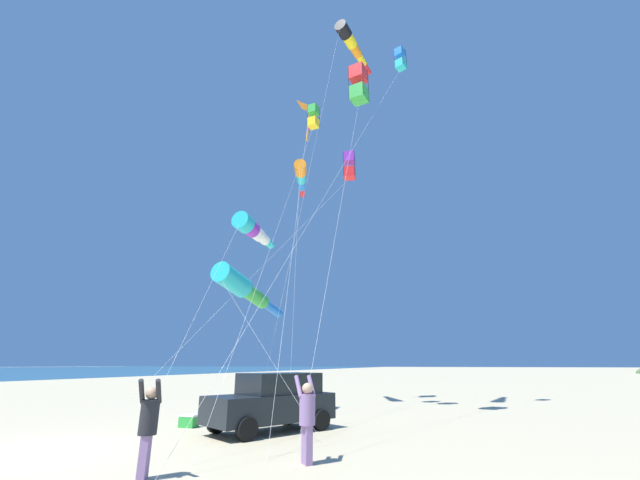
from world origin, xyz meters
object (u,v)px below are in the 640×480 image
(kite_windsock_black_fish_shape, at_px, (351,44))
(kite_delta_striped_overhead, at_px, (310,109))
(person_adult_flyer, at_px, (307,414))
(person_child_green_jacket, at_px, (148,423))
(kite_box_purple_drifting, at_px, (313,117))
(kite_windsock_checkered_midright, at_px, (252,230))
(kite_box_long_streamer_right, at_px, (349,166))
(kite_box_white_trailing, at_px, (359,84))
(kite_windsock_orange_high_right, at_px, (301,176))
(kite_windsock_magenta_far_left, at_px, (244,289))
(parked_car, at_px, (273,401))
(kite_box_red_high_left, at_px, (400,59))
(cooler_box, at_px, (189,421))

(kite_windsock_black_fish_shape, bearing_deg, kite_delta_striped_overhead, -34.02)
(person_adult_flyer, xyz_separation_m, kite_delta_striped_overhead, (4.85, -12.73, 18.21))
(person_child_green_jacket, relative_size, kite_box_purple_drifting, 0.11)
(kite_windsock_checkered_midright, bearing_deg, kite_box_long_streamer_right, -135.36)
(kite_box_white_trailing, relative_size, kite_windsock_checkered_midright, 1.66)
(kite_windsock_orange_high_right, bearing_deg, kite_windsock_checkered_midright, 86.05)
(person_child_green_jacket, xyz_separation_m, kite_box_purple_drifting, (0.95, -12.09, 15.39))
(person_child_green_jacket, xyz_separation_m, kite_windsock_black_fish_shape, (-1.45, -12.44, 20.46))
(kite_box_purple_drifting, bearing_deg, person_adult_flyer, 109.69)
(kite_windsock_magenta_far_left, relative_size, kite_windsock_orange_high_right, 0.48)
(kite_windsock_magenta_far_left, height_order, kite_windsock_checkered_midright, kite_windsock_checkered_midright)
(parked_car, distance_m, kite_box_red_high_left, 21.67)
(person_child_green_jacket, xyz_separation_m, kite_windsock_orange_high_right, (2.50, -14.07, 12.62))
(kite_box_white_trailing, bearing_deg, kite_windsock_checkered_midright, 8.65)
(kite_box_purple_drifting, xyz_separation_m, kite_windsock_orange_high_right, (1.55, -1.97, -2.77))
(cooler_box, relative_size, kite_box_red_high_left, 0.03)
(parked_car, bearing_deg, person_adult_flyer, 125.28)
(cooler_box, distance_m, kite_windsock_orange_high_right, 15.75)
(person_child_green_jacket, bearing_deg, kite_delta_striped_overhead, -81.38)
(cooler_box, bearing_deg, person_child_green_jacket, 119.47)
(person_child_green_jacket, distance_m, kite_windsock_black_fish_shape, 23.99)
(kite_box_long_streamer_right, bearing_deg, kite_box_purple_drifting, 16.17)
(kite_box_purple_drifting, distance_m, kite_windsock_black_fish_shape, 5.62)
(person_child_green_jacket, bearing_deg, kite_windsock_black_fish_shape, -96.67)
(person_child_green_jacket, bearing_deg, kite_windsock_orange_high_right, -79.94)
(person_adult_flyer, xyz_separation_m, kite_windsock_orange_high_right, (5.08, -11.86, 12.60))
(kite_windsock_magenta_far_left, height_order, kite_delta_striped_overhead, kite_delta_striped_overhead)
(cooler_box, height_order, kite_box_long_streamer_right, kite_box_long_streamer_right)
(person_child_green_jacket, height_order, kite_windsock_orange_high_right, kite_windsock_orange_high_right)
(kite_box_purple_drifting, relative_size, kite_windsock_checkered_midright, 1.68)
(parked_car, distance_m, kite_windsock_black_fish_shape, 21.57)
(cooler_box, height_order, kite_windsock_magenta_far_left, kite_windsock_magenta_far_left)
(parked_car, xyz_separation_m, person_child_green_jacket, (-0.10, 6.01, 0.07))
(kite_box_long_streamer_right, bearing_deg, parked_car, 80.16)
(kite_delta_striped_overhead, bearing_deg, kite_windsock_magenta_far_left, 87.52)
(kite_windsock_checkered_midright, height_order, kite_delta_striped_overhead, kite_delta_striped_overhead)
(person_child_green_jacket, bearing_deg, kite_box_purple_drifting, -85.51)
(kite_box_white_trailing, distance_m, kite_windsock_black_fish_shape, 6.29)
(kite_windsock_checkered_midright, bearing_deg, kite_windsock_orange_high_right, -93.95)
(cooler_box, distance_m, kite_windsock_magenta_far_left, 5.51)
(kite_delta_striped_overhead, bearing_deg, kite_box_red_high_left, 170.74)
(kite_windsock_magenta_far_left, distance_m, kite_box_white_trailing, 11.92)
(kite_box_purple_drifting, height_order, kite_box_red_high_left, kite_box_red_high_left)
(parked_car, bearing_deg, kite_windsock_checkered_midright, -45.41)
(kite_windsock_orange_high_right, bearing_deg, cooler_box, 84.24)
(person_adult_flyer, distance_m, kite_box_white_trailing, 16.65)
(kite_box_purple_drifting, xyz_separation_m, kite_box_white_trailing, (-3.40, 2.48, -0.46))
(person_child_green_jacket, bearing_deg, kite_windsock_magenta_far_left, -71.99)
(kite_box_white_trailing, bearing_deg, kite_box_purple_drifting, -36.09)
(parked_car, bearing_deg, kite_windsock_orange_high_right, -73.44)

